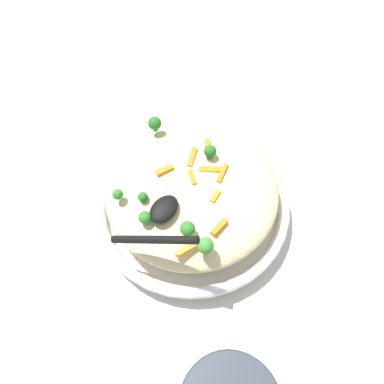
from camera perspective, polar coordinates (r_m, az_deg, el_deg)
The scene contains 20 objects.
ground_plane at distance 0.75m, azimuth 0.00°, elevation -2.86°, with size 2.40×2.40×0.00m, color beige.
serving_bowl at distance 0.73m, azimuth 0.00°, elevation -1.88°, with size 0.37×0.37×0.05m.
pasta_mound at distance 0.68m, azimuth 0.00°, elevation 0.44°, with size 0.31×0.31×0.08m, color beige.
carrot_piece_0 at distance 0.67m, azimuth -0.00°, elevation 5.36°, with size 0.04×0.01×0.01m, color orange.
carrot_piece_1 at distance 0.63m, azimuth 3.53°, elevation -0.64°, with size 0.03×0.01×0.01m, color orange.
carrot_piece_2 at distance 0.60m, azimuth 4.14°, elevation -5.27°, with size 0.03×0.01×0.01m, color orange.
carrot_piece_3 at distance 0.59m, azimuth -0.93°, elevation -8.67°, with size 0.04×0.01×0.01m, color orange.
carrot_piece_4 at distance 0.68m, azimuth 2.32°, elevation 6.95°, with size 0.03×0.01×0.01m, color orange.
carrot_piece_5 at distance 0.65m, azimuth -4.19°, elevation 3.32°, with size 0.03×0.01×0.01m, color orange.
carrot_piece_6 at distance 0.64m, azimuth 0.00°, elevation 2.22°, with size 0.03×0.01×0.01m, color orange.
carrot_piece_7 at distance 0.65m, azimuth 4.61°, elevation 2.90°, with size 0.04×0.01×0.01m, color orange.
carrot_piece_8 at distance 0.65m, azimuth 2.89°, elevation 3.43°, with size 0.04×0.01×0.01m, color orange.
broccoli_floret_0 at distance 0.59m, azimuth -0.70°, elevation -5.59°, with size 0.02×0.02×0.03m.
broccoli_floret_1 at distance 0.63m, azimuth -11.20°, elevation -0.36°, with size 0.02×0.02×0.02m.
broccoli_floret_2 at distance 0.62m, azimuth -7.45°, elevation -0.77°, with size 0.02×0.02×0.02m.
broccoli_floret_3 at distance 0.66m, azimuth 3.08°, elevation 5.97°, with size 0.02×0.02×0.03m.
broccoli_floret_4 at distance 0.60m, azimuth -7.16°, elevation -3.85°, with size 0.02×0.02×0.02m.
broccoli_floret_5 at distance 0.70m, azimuth -5.67°, elevation 10.30°, with size 0.02×0.02×0.03m.
broccoli_floret_6 at distance 0.57m, azimuth 2.03°, elevation -8.13°, with size 0.03×0.03×0.03m.
serving_spoon at distance 0.58m, azimuth -4.62°, elevation -4.21°, with size 0.12×0.13×0.08m.
Camera 1 is at (-0.28, -0.20, 0.67)m, focal length 35.19 mm.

